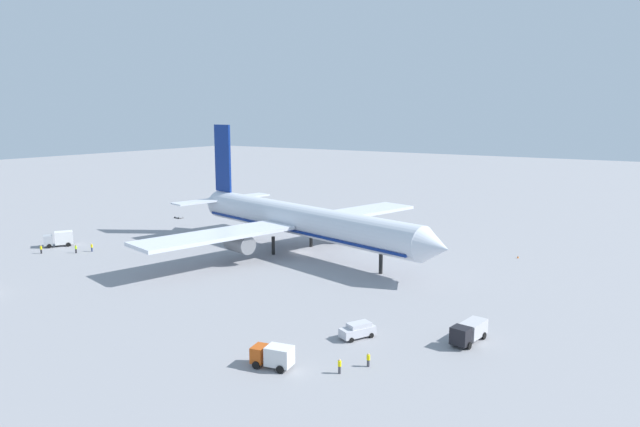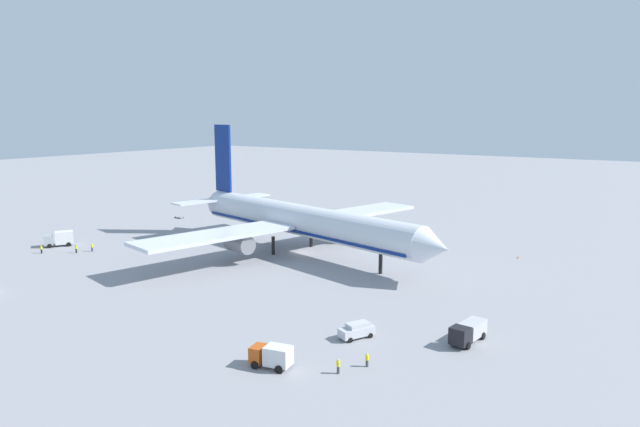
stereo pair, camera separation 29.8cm
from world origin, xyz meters
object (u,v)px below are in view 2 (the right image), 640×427
service_truck_0 (60,238)px  ground_worker_5 (338,366)px  service_truck_1 (272,355)px  traffic_cone_2 (265,207)px  ground_worker_0 (367,360)px  ground_worker_2 (76,249)px  airliner (298,220)px  ground_worker_4 (92,247)px  ground_worker_1 (41,249)px  baggage_cart_1 (179,217)px  service_truck_2 (468,331)px  service_van (357,330)px  traffic_cone_1 (518,257)px  traffic_cone_0 (289,214)px

service_truck_0 → ground_worker_5: bearing=-13.6°
service_truck_0 → service_truck_1: (76.15, -22.94, -0.26)m
ground_worker_5 → traffic_cone_2: bearing=132.8°
ground_worker_0 → ground_worker_2: ground_worker_2 is taller
airliner → ground_worker_4: size_ratio=41.40×
ground_worker_1 → ground_worker_4: ground_worker_4 is taller
ground_worker_4 → baggage_cart_1: bearing=111.0°
baggage_cart_1 → ground_worker_4: (14.39, -37.54, 0.62)m
service_truck_2 → traffic_cone_2: service_truck_2 is taller
service_van → traffic_cone_1: bearing=83.7°
ground_worker_1 → service_truck_1: bearing=-13.0°
service_van → traffic_cone_2: service_van is taller
ground_worker_4 → service_truck_1: bearing=-19.7°
service_van → ground_worker_5: 10.72m
service_van → ground_worker_1: bearing=177.1°
service_truck_2 → traffic_cone_2: size_ratio=12.17×
ground_worker_2 → ground_worker_4: same height
airliner → baggage_cart_1: size_ratio=24.77×
service_truck_1 → traffic_cone_2: 113.69m
traffic_cone_1 → ground_worker_5: bearing=-92.2°
ground_worker_0 → ground_worker_2: bearing=168.9°
baggage_cart_1 → service_truck_1: bearing=-37.3°
ground_worker_1 → service_van: bearing=-2.9°
ground_worker_1 → service_truck_2: bearing=1.6°
airliner → traffic_cone_0: 45.84m
service_truck_0 → ground_worker_1: 6.82m
ground_worker_2 → traffic_cone_0: bearing=81.6°
service_truck_0 → service_truck_1: 79.53m
baggage_cart_1 → ground_worker_1: (7.22, -44.32, 0.61)m
ground_worker_1 → ground_worker_2: ground_worker_2 is taller
traffic_cone_2 → traffic_cone_0: bearing=-22.9°
ground_worker_2 → traffic_cone_1: (77.04, 45.56, -0.61)m
baggage_cart_1 → traffic_cone_1: size_ratio=5.26×
ground_worker_1 → traffic_cone_0: (14.66, 65.56, -0.60)m
ground_worker_0 → ground_worker_1: 82.69m
ground_worker_0 → ground_worker_5: (-1.78, -3.31, 0.05)m
service_van → traffic_cone_0: service_van is taller
airliner → service_truck_2: size_ratio=10.71×
baggage_cart_1 → traffic_cone_0: 30.49m
service_truck_1 → service_truck_2: size_ratio=0.75×
ground_worker_5 → traffic_cone_2: size_ratio=3.10×
airliner → service_truck_2: airliner is taller
ground_worker_4 → traffic_cone_2: (-5.90, 64.43, -0.61)m
service_truck_2 → ground_worker_4: bearing=177.0°
ground_worker_2 → service_van: bearing=-6.5°
service_van → ground_worker_0: 8.62m
ground_worker_0 → ground_worker_1: ground_worker_1 is taller
ground_worker_4 → traffic_cone_1: (75.48, 42.94, -0.61)m
service_van → ground_worker_1: service_van is taller
ground_worker_4 → traffic_cone_2: size_ratio=3.15×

